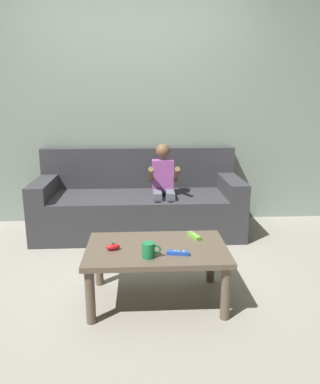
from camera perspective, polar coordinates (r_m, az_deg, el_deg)
ground_plane at (r=2.88m, az=-4.70°, el=-13.69°), size 10.29×10.29×0.00m
wall_back at (r=4.06m, az=-4.50°, el=12.88°), size 5.14×0.05×2.50m
couch at (r=3.82m, az=-3.27°, el=-1.84°), size 2.05×0.80×0.83m
person_seated_on_couch at (r=3.59m, az=0.51°, el=1.11°), size 0.30×0.36×0.92m
coffee_table at (r=2.50m, az=-0.51°, el=-9.69°), size 0.93×0.59×0.39m
game_remote_lime_near_edge at (r=2.65m, az=5.26°, el=-6.72°), size 0.08×0.14×0.03m
nunchuk_red at (r=2.44m, az=-7.23°, el=-8.40°), size 0.10×0.06×0.05m
game_remote_blue_far_corner at (r=2.36m, az=2.78°, el=-9.34°), size 0.14×0.06×0.03m
coffee_mug at (r=2.31m, az=-1.72°, el=-8.93°), size 0.12×0.08×0.09m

